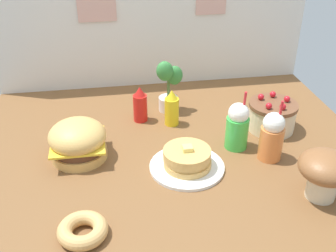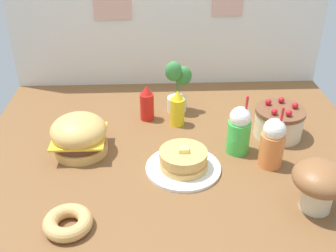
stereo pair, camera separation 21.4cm
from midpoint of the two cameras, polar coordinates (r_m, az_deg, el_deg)
The scene contains 12 objects.
ground_plane at distance 2.12m, azimuth 4.20°, elevation -5.89°, with size 2.16×2.08×0.02m, color brown.
back_wall at distance 2.84m, azimuth 2.23°, elevation 14.82°, with size 2.16×0.04×0.95m.
burger at distance 2.19m, azimuth -9.67°, elevation -1.36°, with size 0.30×0.30×0.22m.
pancake_stack at distance 2.07m, azimuth 5.14°, elevation -5.11°, with size 0.38×0.38×0.13m.
layer_cake at distance 2.43m, azimuth 17.76°, elevation 0.48°, with size 0.28×0.28×0.21m.
ketchup_bottle at distance 2.47m, azimuth -0.50°, elevation 3.07°, with size 0.09×0.09×0.23m.
mustard_bottle at distance 2.42m, azimuth 3.87°, elevation 2.34°, with size 0.09×0.09×0.23m.
cream_soda_cup at distance 2.20m, azimuth 12.71°, elevation -0.66°, with size 0.12×0.12×0.34m.
orange_float_cup at distance 2.14m, azimuth 17.26°, elevation -2.36°, with size 0.12×0.12×0.34m.
donut_pink_glaze at distance 1.77m, azimuth -10.48°, elevation -13.27°, with size 0.21×0.21×0.06m.
potted_plant at distance 2.55m, azimuth 3.68°, elevation 5.84°, with size 0.17×0.13×0.35m.
mushroom_stool at distance 1.93m, azimuth 23.66°, elevation -7.32°, with size 0.25×0.25×0.24m.
Camera 2 is at (-0.13, -1.70, 1.25)m, focal length 43.41 mm.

